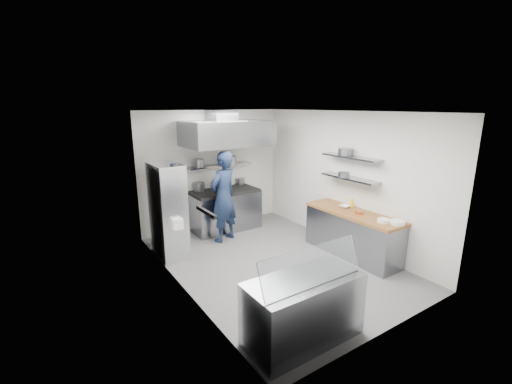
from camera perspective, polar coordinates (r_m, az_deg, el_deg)
floor at (r=6.69m, az=2.89°, el=-11.51°), size 5.00×5.00×0.00m
ceiling at (r=6.02m, az=3.23°, el=13.22°), size 5.00×5.00×0.00m
wall_back at (r=8.31m, az=-7.24°, el=3.72°), size 3.60×2.80×0.02m
wall_front at (r=4.54m, az=22.21°, el=-6.29°), size 3.60×2.80×0.02m
wall_left at (r=5.37m, az=-12.62°, el=-2.40°), size 2.80×5.00×0.02m
wall_right at (r=7.39m, az=14.37°, el=2.07°), size 2.80×5.00×0.02m
gas_range at (r=8.23m, az=-5.18°, el=-3.14°), size 1.60×0.80×0.90m
cooktop at (r=8.10m, az=-5.25°, el=0.10°), size 1.57×0.78×0.06m
stock_pot_left at (r=8.08m, az=-9.47°, el=0.87°), size 0.26×0.26×0.20m
stock_pot_mid at (r=8.24m, az=-5.73°, el=1.41°), size 0.34×0.34×0.24m
stock_pot_right at (r=8.66m, az=-2.68°, el=1.83°), size 0.24×0.24×0.16m
over_range_shelf at (r=8.19m, az=-6.14°, el=4.45°), size 1.60×0.30×0.04m
shelf_pot_a at (r=7.89m, az=-9.48°, el=4.78°), size 0.23×0.23×0.18m
shelf_pot_b at (r=8.02m, az=-4.45°, el=5.23°), size 0.32×0.32×0.22m
extractor_hood at (r=7.72m, az=-4.86°, el=9.73°), size 1.90×1.15×0.55m
hood_duct at (r=7.90m, az=-5.72°, el=12.57°), size 0.55×0.55×0.24m
red_firebox at (r=7.79m, az=-15.33°, el=2.76°), size 0.22×0.10×0.26m
chef at (r=7.40m, az=-5.46°, el=-0.80°), size 0.84×0.70×1.98m
wire_rack at (r=6.86m, az=-14.50°, el=-3.00°), size 0.50×0.90×1.85m
rack_bin_a at (r=6.49m, az=-13.10°, el=-5.08°), size 0.18×0.22×0.20m
rack_bin_b at (r=6.71m, az=-14.56°, el=-0.05°), size 0.13×0.17×0.15m
rack_jar at (r=6.37m, az=-13.60°, el=3.85°), size 0.12×0.12×0.18m
knife_strip at (r=4.54m, az=-8.33°, el=-3.31°), size 0.04×0.55×0.05m
prep_counter_base at (r=7.06m, az=15.70°, el=-6.92°), size 0.62×2.00×0.84m
prep_counter_top at (r=6.91m, az=15.95°, el=-3.44°), size 0.65×2.04×0.06m
plate_stack_a at (r=6.46m, az=22.51°, el=-4.70°), size 0.26×0.26×0.06m
plate_stack_b at (r=6.47m, az=20.50°, el=-4.49°), size 0.22×0.22×0.06m
copper_pan at (r=6.79m, az=16.76°, el=-3.29°), size 0.15×0.15×0.06m
squeeze_bottle at (r=7.18m, az=15.67°, el=-1.76°), size 0.06×0.06×0.18m
mixing_bowl at (r=7.13m, az=14.53°, el=-2.34°), size 0.22×0.22×0.05m
wall_shelf_lower at (r=7.06m, az=15.32°, el=2.27°), size 0.30×1.30×0.04m
wall_shelf_upper at (r=6.99m, az=15.55°, el=5.64°), size 0.30×1.30×0.04m
shelf_pot_c at (r=6.99m, az=14.43°, el=2.80°), size 0.23×0.23×0.10m
shelf_pot_d at (r=7.06m, az=14.60°, el=6.52°), size 0.27×0.27×0.14m
display_case at (r=4.58m, az=7.89°, el=-18.80°), size 1.50×0.70×0.85m
display_glass at (r=4.18m, az=9.31°, el=-12.08°), size 1.47×0.19×0.42m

